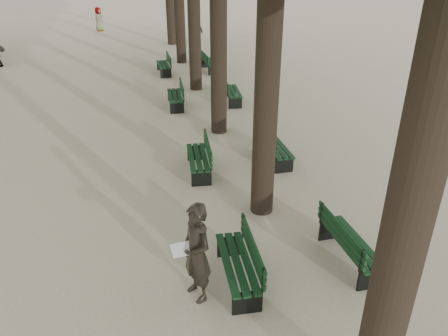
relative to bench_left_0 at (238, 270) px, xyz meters
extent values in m
plane|color=beige|center=(-0.37, -0.71, -0.27)|extent=(120.00, 120.00, 0.00)
cylinder|color=#33261C|center=(1.13, -2.71, 3.48)|extent=(0.52, 0.52, 7.50)
cylinder|color=#33261C|center=(1.13, 2.29, 3.48)|extent=(0.52, 0.52, 7.50)
cylinder|color=#33261C|center=(1.13, 7.29, 3.48)|extent=(0.52, 0.52, 7.50)
cube|color=black|center=(-0.02, 0.00, -0.05)|extent=(0.59, 1.82, 0.45)
cube|color=black|center=(-0.02, 0.00, 0.18)|extent=(0.61, 1.82, 0.04)
cube|color=black|center=(0.26, -0.01, 0.45)|extent=(0.11, 1.80, 0.40)
cube|color=black|center=(-0.02, 4.50, -0.05)|extent=(0.65, 1.83, 0.45)
cube|color=black|center=(-0.02, 4.50, 0.18)|extent=(0.67, 1.83, 0.04)
cube|color=black|center=(0.26, 4.48, 0.45)|extent=(0.17, 1.80, 0.40)
cube|color=black|center=(-0.02, 10.12, -0.05)|extent=(0.60, 1.82, 0.45)
cube|color=black|center=(-0.02, 10.12, 0.18)|extent=(0.62, 1.82, 0.04)
cube|color=black|center=(0.26, 10.10, 0.45)|extent=(0.12, 1.80, 0.40)
cube|color=black|center=(-0.02, 15.12, -0.05)|extent=(0.56, 1.81, 0.45)
cube|color=black|center=(-0.02, 15.12, 0.18)|extent=(0.58, 1.81, 0.04)
cube|color=black|center=(0.26, 15.13, 0.45)|extent=(0.08, 1.80, 0.40)
cube|color=black|center=(2.28, 0.11, -0.05)|extent=(0.60, 1.82, 0.45)
cube|color=black|center=(2.28, 0.11, 0.18)|extent=(0.62, 1.82, 0.04)
cube|color=black|center=(2.00, 0.10, 0.45)|extent=(0.12, 1.80, 0.40)
cube|color=black|center=(2.28, 4.77, -0.05)|extent=(0.54, 1.81, 0.45)
cube|color=black|center=(2.28, 4.77, 0.18)|extent=(0.56, 1.81, 0.04)
cube|color=black|center=(2.00, 4.77, 0.45)|extent=(0.06, 1.80, 0.40)
cube|color=black|center=(2.28, 10.20, -0.05)|extent=(0.66, 1.84, 0.45)
cube|color=black|center=(2.28, 10.20, 0.18)|extent=(0.68, 1.84, 0.04)
cube|color=black|center=(2.00, 10.23, 0.45)|extent=(0.18, 1.80, 0.40)
cube|color=black|center=(2.28, 15.17, -0.05)|extent=(0.61, 1.82, 0.45)
cube|color=black|center=(2.28, 15.17, 0.18)|extent=(0.63, 1.82, 0.04)
cube|color=black|center=(2.00, 15.16, 0.45)|extent=(0.13, 1.80, 0.40)
imported|color=black|center=(-0.77, -0.19, 0.66)|extent=(0.64, 0.83, 1.87)
cube|color=white|center=(-1.02, -0.19, 0.78)|extent=(0.37, 0.29, 0.12)
imported|color=#262628|center=(-3.53, 28.30, 0.56)|extent=(0.68, 0.87, 1.66)
imported|color=#262628|center=(7.34, 22.11, 0.61)|extent=(0.36, 1.03, 1.76)
imported|color=#262628|center=(2.80, 22.92, 0.52)|extent=(0.98, 0.90, 1.58)
camera|label=1|loc=(-1.55, -6.05, 5.26)|focal=35.00mm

